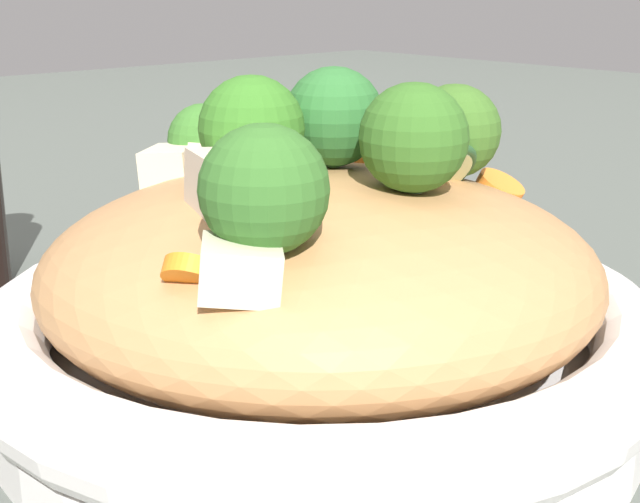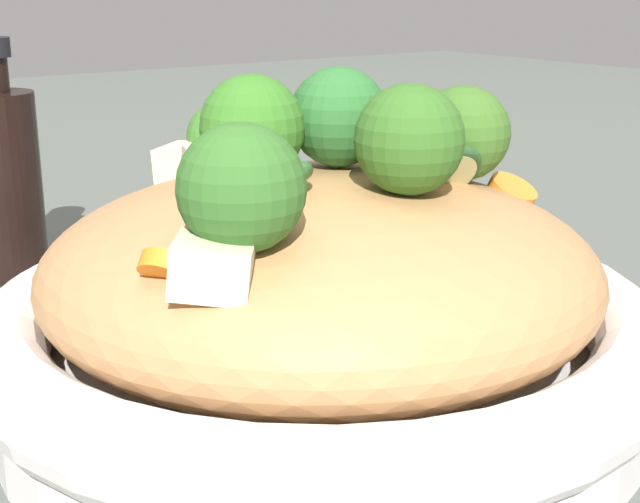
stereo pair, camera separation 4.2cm
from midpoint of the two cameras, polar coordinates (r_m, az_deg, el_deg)
The scene contains 7 objects.
ground_plane at distance 0.44m, azimuth -2.72°, elevation -9.22°, with size 3.00×3.00×0.00m, color #50564F.
serving_bowl at distance 0.43m, azimuth -2.78°, elevation -5.71°, with size 0.32×0.32×0.06m.
noodle_heap at distance 0.42m, azimuth -2.86°, elevation -1.18°, with size 0.25×0.25×0.09m.
broccoli_florets at distance 0.41m, azimuth -1.87°, elevation 6.81°, with size 0.21×0.21×0.08m.
carrot_coins at distance 0.41m, azimuth -2.45°, elevation 3.64°, with size 0.22×0.10×0.04m.
zucchini_slices at distance 0.42m, azimuth -2.40°, elevation 4.71°, with size 0.14×0.12×0.04m.
chicken_chunks at distance 0.41m, azimuth -9.68°, elevation 3.74°, with size 0.13×0.19×0.04m.
Camera 1 is at (-0.27, -0.30, 0.19)m, focal length 51.40 mm.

